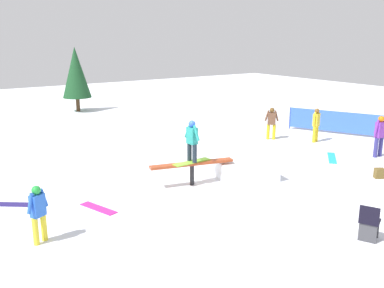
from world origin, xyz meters
TOP-DOWN VIEW (x-y plane):
  - ground_plane at (0.00, 0.00)m, footprint 60.00×60.00m
  - rail_feature at (0.00, 0.00)m, footprint 2.73×0.93m
  - snow_kicker_ramp at (-1.84, 0.46)m, footprint 2.11×1.89m
  - main_rider_on_rail at (0.00, 0.00)m, footprint 1.32×0.73m
  - bystander_yellow at (-7.77, -1.60)m, footprint 0.62×0.30m
  - bystander_blue at (5.10, 1.28)m, footprint 0.57×0.36m
  - bystander_purple at (-7.89, 1.41)m, footprint 0.69×0.25m
  - bystander_brown at (-6.48, -3.07)m, footprint 0.56×0.47m
  - loose_snowboard_cyan at (-6.23, 0.54)m, footprint 1.35×1.23m
  - loose_snowboard_navy at (5.22, -1.54)m, footprint 1.38×1.14m
  - loose_snowboard_magenta at (3.23, 0.16)m, footprint 0.65×1.29m
  - folding_chair at (-1.27, 5.45)m, footprint 0.58×0.58m
  - backpack_on_snow at (-5.55, 2.98)m, footprint 0.37×0.34m
  - safety_fence at (-9.93, -2.02)m, footprint 2.08×4.46m
  - pine_tree_near at (-1.76, -15.33)m, footprint 1.75×1.75m

SIDE VIEW (x-z plane):
  - ground_plane at x=0.00m, z-range 0.00..0.00m
  - loose_snowboard_cyan at x=-6.23m, z-range 0.00..0.02m
  - loose_snowboard_navy at x=5.22m, z-range 0.00..0.02m
  - loose_snowboard_magenta at x=3.23m, z-range 0.00..0.02m
  - backpack_on_snow at x=-5.55m, z-range 0.00..0.34m
  - snow_kicker_ramp at x=-1.84m, z-range 0.00..0.58m
  - folding_chair at x=-1.27m, z-range -0.03..0.85m
  - safety_fence at x=-9.93m, z-range 0.05..1.15m
  - rail_feature at x=0.00m, z-range 0.27..1.02m
  - bystander_blue at x=5.10m, z-range 0.08..1.47m
  - bystander_brown at x=-6.48m, z-range 0.09..1.56m
  - bystander_yellow at x=-7.77m, z-range 0.09..1.61m
  - bystander_purple at x=-7.89m, z-range 0.10..1.73m
  - main_rider_on_rail at x=0.00m, z-range 0.75..2.10m
  - pine_tree_near at x=-1.76m, z-range 0.43..4.40m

